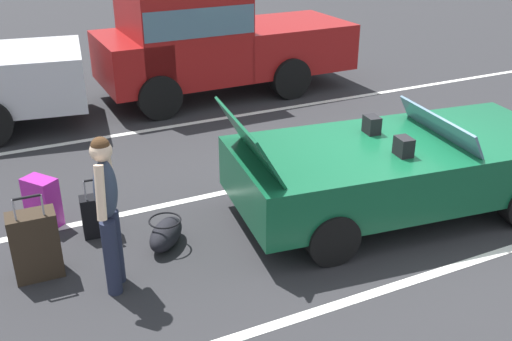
% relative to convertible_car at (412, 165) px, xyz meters
% --- Properties ---
extents(ground_plane, '(80.00, 80.00, 0.00)m').
position_rel_convertible_car_xyz_m(ground_plane, '(-0.20, 0.02, -0.59)').
color(ground_plane, '#28282B').
extents(lot_line_near, '(18.00, 0.12, 0.01)m').
position_rel_convertible_car_xyz_m(lot_line_near, '(-0.20, -1.30, -0.59)').
color(lot_line_near, silver).
rests_on(lot_line_near, ground_plane).
extents(lot_line_mid, '(18.00, 0.12, 0.01)m').
position_rel_convertible_car_xyz_m(lot_line_mid, '(-0.20, 1.40, -0.59)').
color(lot_line_mid, silver).
rests_on(lot_line_mid, ground_plane).
extents(lot_line_far, '(18.00, 0.12, 0.01)m').
position_rel_convertible_car_xyz_m(lot_line_far, '(-0.20, 4.10, -0.59)').
color(lot_line_far, silver).
rests_on(lot_line_far, ground_plane).
extents(convertible_car, '(4.37, 2.23, 1.50)m').
position_rel_convertible_car_xyz_m(convertible_car, '(0.00, 0.00, 0.00)').
color(convertible_car, '#0F4C2D').
rests_on(convertible_car, ground_plane).
extents(suitcase_large_black, '(0.49, 0.31, 0.98)m').
position_rel_convertible_car_xyz_m(suitcase_large_black, '(-4.45, 0.49, -0.22)').
color(suitcase_large_black, '#2D2319').
rests_on(suitcase_large_black, ground_plane).
extents(suitcase_medium_bright, '(0.43, 0.46, 0.62)m').
position_rel_convertible_car_xyz_m(suitcase_medium_bright, '(-4.26, 1.55, -0.28)').
color(suitcase_medium_bright, '#991E8C').
rests_on(suitcase_medium_bright, ground_plane).
extents(suitcase_small_carryon, '(0.36, 0.25, 0.75)m').
position_rel_convertible_car_xyz_m(suitcase_small_carryon, '(-3.72, 1.05, -0.34)').
color(suitcase_small_carryon, black).
rests_on(suitcase_small_carryon, ground_plane).
extents(duffel_bag, '(0.64, 0.68, 0.34)m').
position_rel_convertible_car_xyz_m(duffel_bag, '(-3.07, 0.46, -0.43)').
color(duffel_bag, black).
rests_on(duffel_bag, ground_plane).
extents(traveler_person, '(0.33, 0.59, 1.65)m').
position_rel_convertible_car_xyz_m(traveler_person, '(-3.77, -0.06, 0.34)').
color(traveler_person, '#1E2338').
rests_on(traveler_person, ground_plane).
extents(parked_pickup_truck_near, '(5.03, 2.14, 2.10)m').
position_rel_convertible_car_xyz_m(parked_pickup_truck_near, '(-0.57, 5.52, 0.51)').
color(parked_pickup_truck_near, maroon).
rests_on(parked_pickup_truck_near, ground_plane).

